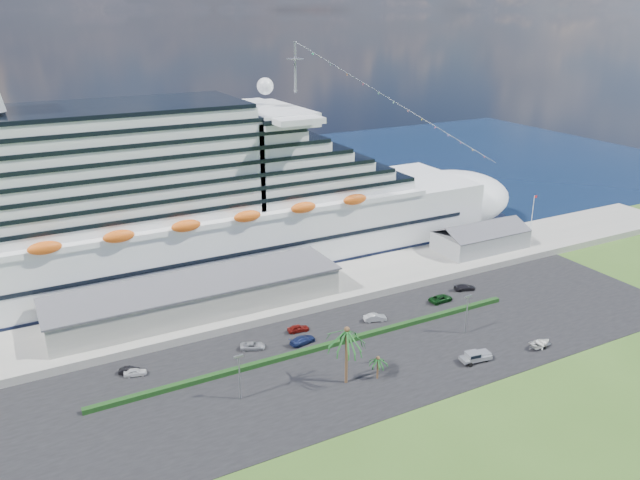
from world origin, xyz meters
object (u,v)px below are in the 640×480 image
cruise_ship (177,209)px  parked_car_3 (303,340)px  pickup_truck (475,356)px  boat_trailer (541,343)px

cruise_ship → parked_car_3: size_ratio=35.76×
pickup_truck → cruise_ship: bearing=118.8°
cruise_ship → parked_car_3: (10.86, -44.38, -15.80)m
cruise_ship → boat_trailer: cruise_ship is taller
parked_car_3 → cruise_ship: bearing=3.7°
cruise_ship → boat_trailer: size_ratio=34.93×
cruise_ship → boat_trailer: 85.55m
parked_car_3 → boat_trailer: same height
pickup_truck → boat_trailer: 14.67m
cruise_ship → boat_trailer: bearing=-53.2°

